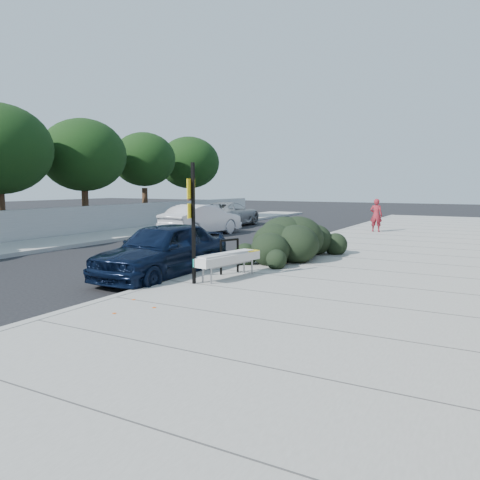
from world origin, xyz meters
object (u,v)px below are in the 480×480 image
object	(u,v)px
bike_rack	(229,253)
pedestrian	(376,215)
suv_silver	(228,214)
bench	(228,259)
sign_post	(193,216)
wagon_silver	(202,220)
sedan_navy	(163,250)

from	to	relation	value
bike_rack	pedestrian	distance (m)	13.79
suv_silver	bench	bearing A→B (deg)	115.86
sign_post	suv_silver	distance (m)	18.08
bike_rack	suv_silver	size ratio (longest dim) A/B	0.18
suv_silver	pedestrian	world-z (taller)	pedestrian
wagon_silver	sign_post	bearing A→B (deg)	129.40
bike_rack	wagon_silver	distance (m)	11.43
sign_post	sedan_navy	bearing A→B (deg)	151.03
pedestrian	sedan_navy	bearing A→B (deg)	79.84
bench	pedestrian	distance (m)	14.37
sedan_navy	pedestrian	distance (m)	14.78
pedestrian	suv_silver	bearing A→B (deg)	-4.01
bench	sedan_navy	xyz separation A→B (m)	(-2.01, -0.19, 0.12)
sign_post	suv_silver	size ratio (longest dim) A/B	0.54
sedan_navy	pedestrian	world-z (taller)	pedestrian
sign_post	pedestrian	world-z (taller)	sign_post
suv_silver	pedestrian	xyz separation A→B (m)	(9.35, -0.68, 0.25)
pedestrian	sign_post	bearing A→B (deg)	86.20
bike_rack	sedan_navy	bearing A→B (deg)	-135.02
bench	sign_post	distance (m)	1.59
suv_silver	sign_post	bearing A→B (deg)	113.08
bench	sign_post	size ratio (longest dim) A/B	0.73
sign_post	suv_silver	xyz separation A→B (m)	(-8.28, 16.03, -1.06)
sign_post	bench	bearing A→B (deg)	65.00
bench	bike_rack	size ratio (longest dim) A/B	2.26
bike_rack	wagon_silver	xyz separation A→B (m)	(-6.90, 9.11, 0.07)
sign_post	wagon_silver	distance (m)	12.71
wagon_silver	suv_silver	world-z (taller)	wagon_silver
bike_rack	sedan_navy	world-z (taller)	sedan_navy
sedan_navy	wagon_silver	xyz separation A→B (m)	(-5.20, 9.89, 0.01)
bench	wagon_silver	size ratio (longest dim) A/B	0.45
sign_post	wagon_silver	xyz separation A→B (m)	(-6.78, 10.70, -1.03)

